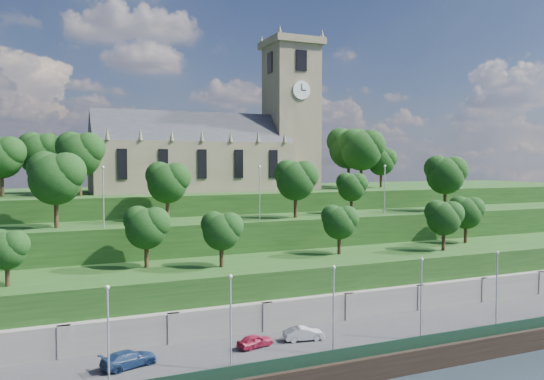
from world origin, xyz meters
name	(u,v)px	position (x,y,z in m)	size (l,w,h in m)	color
promenade	(333,349)	(0.00, 6.00, 1.00)	(160.00, 12.00, 2.00)	#2D2D30
quay_wall	(367,370)	(0.00, -0.05, 1.10)	(160.00, 0.50, 2.20)	black
fence	(363,352)	(0.00, 0.60, 2.60)	(160.00, 0.10, 1.20)	#152F20
retaining_wall	(306,319)	(0.00, 11.97, 2.50)	(160.00, 2.10, 5.00)	slate
embankment_lower	(284,293)	(0.00, 18.00, 4.00)	(160.00, 12.00, 8.00)	#183913
embankment_upper	(252,261)	(0.00, 29.00, 6.00)	(160.00, 10.00, 12.00)	#183913
hilltop	(209,232)	(0.00, 50.00, 7.50)	(160.00, 32.00, 15.00)	#183913
church	(220,146)	(0.79, 45.98, 22.52)	(38.60, 12.35, 27.60)	#6F654E
trees_lower	(313,222)	(4.00, 18.23, 12.45)	(64.35, 8.58, 6.92)	black
trees_upper	(267,177)	(1.84, 28.00, 17.70)	(64.04, 8.60, 9.10)	black
trees_hilltop	(250,150)	(5.86, 45.05, 21.82)	(69.51, 16.92, 11.51)	black
lamp_posts_promenade	(333,303)	(-2.00, 2.50, 6.78)	(60.36, 0.36, 8.33)	#B2B2B7
lamp_posts_upper	(260,188)	(0.00, 26.00, 16.28)	(40.36, 0.36, 7.37)	#B2B2B7
car_left	(255,341)	(-8.00, 7.08, 2.62)	(1.47, 3.65, 1.24)	maroon
car_middle	(304,334)	(-2.81, 7.04, 2.67)	(1.41, 4.04, 1.33)	#9A9A9E
car_right	(129,359)	(-19.88, 6.81, 2.72)	(2.01, 4.94, 1.43)	navy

